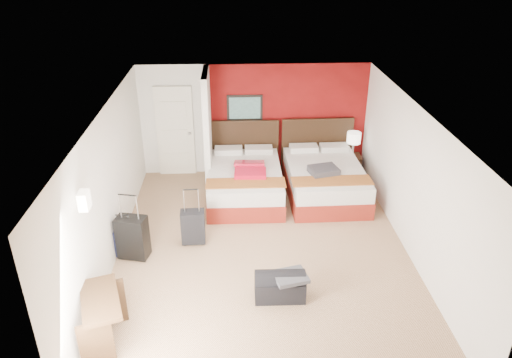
{
  "coord_description": "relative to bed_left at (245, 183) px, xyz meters",
  "views": [
    {
      "loc": [
        -0.47,
        -7.03,
        4.91
      ],
      "look_at": [
        -0.07,
        0.8,
        1.0
      ],
      "focal_mm": 34.25,
      "sensor_mm": 36.0,
      "label": 1
    }
  ],
  "objects": [
    {
      "name": "jacket_bundle",
      "position": [
        1.57,
        -0.3,
        0.4
      ],
      "size": [
        0.64,
        0.56,
        0.13
      ],
      "primitive_type": "cube",
      "rotation": [
        0.0,
        0.0,
        0.24
      ],
      "color": "#3C3B41",
      "rests_on": "bed_right"
    },
    {
      "name": "desk",
      "position": [
        -1.97,
        -4.02,
        0.06
      ],
      "size": [
        0.73,
        1.03,
        0.77
      ],
      "primitive_type": "cube",
      "rotation": [
        0.0,
        0.0,
        0.31
      ],
      "color": "black",
      "rests_on": "ground"
    },
    {
      "name": "suitcase_black",
      "position": [
        -1.94,
        -2.04,
        0.05
      ],
      "size": [
        0.55,
        0.41,
        0.74
      ],
      "primitive_type": "cube",
      "rotation": [
        0.0,
        0.0,
        -0.22
      ],
      "color": "black",
      "rests_on": "ground"
    },
    {
      "name": "bed_right",
      "position": [
        1.67,
        -0.0,
        0.01
      ],
      "size": [
        1.57,
        2.21,
        0.66
      ],
      "primitive_type": "cube",
      "rotation": [
        0.0,
        0.0,
        0.02
      ],
      "color": "white",
      "rests_on": "ground"
    },
    {
      "name": "room_walls",
      "position": [
        -1.16,
        -0.55,
        0.93
      ],
      "size": [
        5.02,
        6.52,
        2.5
      ],
      "color": "silver",
      "rests_on": "ground"
    },
    {
      "name": "red_accent_panel",
      "position": [
        1.0,
        1.26,
        0.93
      ],
      "size": [
        3.5,
        0.04,
        2.5
      ],
      "primitive_type": "cube",
      "color": "maroon",
      "rests_on": "ground"
    },
    {
      "name": "table_lamp",
      "position": [
        2.42,
        0.84,
        0.48
      ],
      "size": [
        0.31,
        0.31,
        0.54
      ],
      "primitive_type": "cylinder",
      "rotation": [
        0.0,
        0.0,
        0.03
      ],
      "color": "silver",
      "rests_on": "nightstand"
    },
    {
      "name": "suitcase_charcoal",
      "position": [
        -0.96,
        -1.66,
        -0.02
      ],
      "size": [
        0.42,
        0.27,
        0.61
      ],
      "primitive_type": "cube",
      "rotation": [
        0.0,
        0.0,
        0.03
      ],
      "color": "black",
      "rests_on": "ground"
    },
    {
      "name": "red_suitcase_open",
      "position": [
        0.1,
        -0.1,
        0.38
      ],
      "size": [
        0.67,
        0.89,
        0.11
      ],
      "primitive_type": "cube",
      "rotation": [
        0.0,
        0.0,
        -0.05
      ],
      "color": "#B50F28",
      "rests_on": "bed_left"
    },
    {
      "name": "ground",
      "position": [
        0.25,
        -1.97,
        -0.32
      ],
      "size": [
        6.5,
        6.5,
        0.0
      ],
      "primitive_type": "plane",
      "color": "tan",
      "rests_on": "ground"
    },
    {
      "name": "entry_door",
      "position": [
        -1.5,
        1.23,
        0.7
      ],
      "size": [
        0.82,
        0.06,
        2.05
      ],
      "primitive_type": "cube",
      "color": "silver",
      "rests_on": "ground"
    },
    {
      "name": "duffel_bag",
      "position": [
        0.43,
        -3.19,
        -0.13
      ],
      "size": [
        0.76,
        0.42,
        0.38
      ],
      "primitive_type": "cube",
      "rotation": [
        0.0,
        0.0,
        -0.02
      ],
      "color": "black",
      "rests_on": "ground"
    },
    {
      "name": "nightstand",
      "position": [
        2.42,
        0.84,
        -0.06
      ],
      "size": [
        0.4,
        0.4,
        0.53
      ],
      "primitive_type": "cube",
      "rotation": [
        0.0,
        0.0,
        -0.06
      ],
      "color": "black",
      "rests_on": "ground"
    },
    {
      "name": "suitcase_navy",
      "position": [
        -2.08,
        -2.0,
        -0.08
      ],
      "size": [
        0.36,
        0.24,
        0.48
      ],
      "primitive_type": "cube",
      "rotation": [
        0.0,
        0.0,
        -0.1
      ],
      "color": "black",
      "rests_on": "ground"
    },
    {
      "name": "partition_wall",
      "position": [
        -0.75,
        0.64,
        0.93
      ],
      "size": [
        0.12,
        1.2,
        2.5
      ],
      "primitive_type": "cube",
      "color": "silver",
      "rests_on": "ground"
    },
    {
      "name": "jacket_draped",
      "position": [
        0.58,
        -3.24,
        0.09
      ],
      "size": [
        0.56,
        0.5,
        0.06
      ],
      "primitive_type": "cube",
      "rotation": [
        0.0,
        0.0,
        0.25
      ],
      "color": "#3E3E44",
      "rests_on": "duffel_bag"
    },
    {
      "name": "bed_left",
      "position": [
        0.0,
        0.0,
        0.0
      ],
      "size": [
        1.52,
        2.16,
        0.64
      ],
      "primitive_type": "cube",
      "rotation": [
        0.0,
        0.0,
        -0.01
      ],
      "color": "silver",
      "rests_on": "ground"
    }
  ]
}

